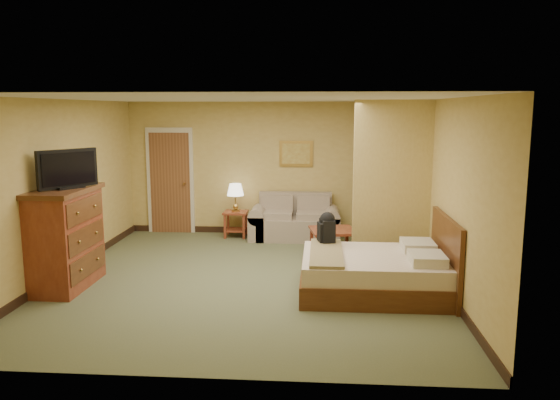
# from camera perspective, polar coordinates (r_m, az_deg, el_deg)

# --- Properties ---
(floor) EXTENTS (6.00, 6.00, 0.00)m
(floor) POSITION_cam_1_polar(r_m,az_deg,el_deg) (8.08, -3.31, -8.23)
(floor) COLOR #555C3C
(floor) RESTS_ON ground
(ceiling) EXTENTS (6.00, 6.00, 0.00)m
(ceiling) POSITION_cam_1_polar(r_m,az_deg,el_deg) (7.70, -3.50, 10.53)
(ceiling) COLOR white
(ceiling) RESTS_ON back_wall
(back_wall) EXTENTS (5.50, 0.02, 2.60)m
(back_wall) POSITION_cam_1_polar(r_m,az_deg,el_deg) (10.74, -1.29, 3.30)
(back_wall) COLOR tan
(back_wall) RESTS_ON floor
(left_wall) EXTENTS (0.02, 6.00, 2.60)m
(left_wall) POSITION_cam_1_polar(r_m,az_deg,el_deg) (8.59, -21.90, 1.06)
(left_wall) COLOR tan
(left_wall) RESTS_ON floor
(right_wall) EXTENTS (0.02, 6.00, 2.60)m
(right_wall) POSITION_cam_1_polar(r_m,az_deg,el_deg) (7.91, 16.75, 0.67)
(right_wall) COLOR tan
(right_wall) RESTS_ON floor
(partition) EXTENTS (1.20, 0.15, 2.60)m
(partition) POSITION_cam_1_polar(r_m,az_deg,el_deg) (8.71, 11.60, 1.65)
(partition) COLOR tan
(partition) RESTS_ON floor
(door) EXTENTS (0.94, 0.16, 2.10)m
(door) POSITION_cam_1_polar(r_m,az_deg,el_deg) (11.10, -11.38, 1.92)
(door) COLOR beige
(door) RESTS_ON floor
(baseboard) EXTENTS (5.50, 0.02, 0.12)m
(baseboard) POSITION_cam_1_polar(r_m,az_deg,el_deg) (10.94, -1.27, -3.18)
(baseboard) COLOR black
(baseboard) RESTS_ON floor
(loveseat) EXTENTS (1.71, 0.80, 0.87)m
(loveseat) POSITION_cam_1_polar(r_m,az_deg,el_deg) (10.45, 1.55, -2.55)
(loveseat) COLOR gray
(loveseat) RESTS_ON floor
(side_table) EXTENTS (0.46, 0.46, 0.50)m
(side_table) POSITION_cam_1_polar(r_m,az_deg,el_deg) (10.62, -4.64, -2.10)
(side_table) COLOR maroon
(side_table) RESTS_ON floor
(table_lamp) EXTENTS (0.33, 0.33, 0.54)m
(table_lamp) POSITION_cam_1_polar(r_m,az_deg,el_deg) (10.52, -4.68, 1.00)
(table_lamp) COLOR #A6823D
(table_lamp) RESTS_ON side_table
(coffee_table) EXTENTS (0.84, 0.84, 0.47)m
(coffee_table) POSITION_cam_1_polar(r_m,az_deg,el_deg) (9.23, 5.53, -3.87)
(coffee_table) COLOR maroon
(coffee_table) RESTS_ON floor
(wall_picture) EXTENTS (0.65, 0.04, 0.50)m
(wall_picture) POSITION_cam_1_polar(r_m,az_deg,el_deg) (10.65, 1.68, 4.86)
(wall_picture) COLOR #B78E3F
(wall_picture) RESTS_ON back_wall
(dresser) EXTENTS (0.69, 1.30, 1.39)m
(dresser) POSITION_cam_1_polar(r_m,az_deg,el_deg) (8.10, -21.55, -3.69)
(dresser) COLOR maroon
(dresser) RESTS_ON floor
(tv) EXTENTS (0.53, 0.76, 0.53)m
(tv) POSITION_cam_1_polar(r_m,az_deg,el_deg) (7.91, -21.31, 2.93)
(tv) COLOR black
(tv) RESTS_ON dresser
(bed) EXTENTS (1.95, 1.64, 1.06)m
(bed) POSITION_cam_1_polar(r_m,az_deg,el_deg) (7.53, 10.18, -7.41)
(bed) COLOR #4B2511
(bed) RESTS_ON floor
(backpack) EXTENTS (0.24, 0.31, 0.48)m
(backpack) POSITION_cam_1_polar(r_m,az_deg,el_deg) (7.91, 4.97, -2.87)
(backpack) COLOR black
(backpack) RESTS_ON bed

